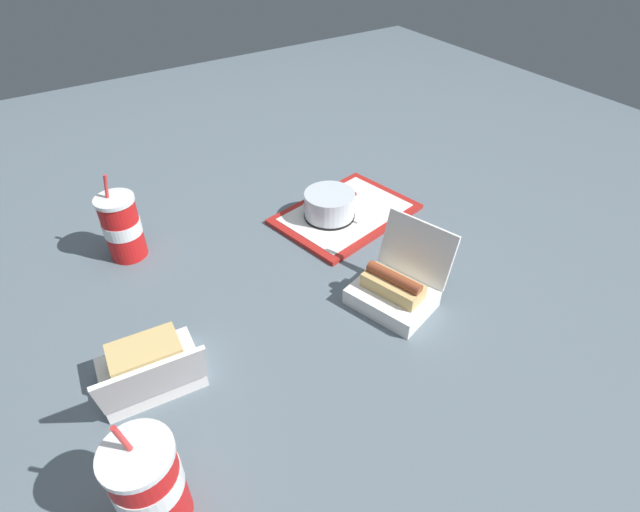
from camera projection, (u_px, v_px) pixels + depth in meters
ground_plane at (315, 267)px, 1.22m from camera, size 3.20×3.20×0.00m
food_tray at (346, 214)px, 1.39m from camera, size 0.42×0.33×0.01m
cake_container at (329, 206)px, 1.35m from camera, size 0.14×0.14×0.07m
ketchup_cup at (351, 197)px, 1.42m from camera, size 0.04×0.04×0.02m
napkin_stack at (328, 206)px, 1.41m from camera, size 0.11×0.11×0.00m
plastic_fork at (369, 214)px, 1.38m from camera, size 0.11×0.04×0.00m
clamshell_hotdog_left at (395, 288)px, 1.10m from camera, size 0.22×0.22×0.17m
clamshell_sandwich_back at (150, 368)px, 0.93m from camera, size 0.20×0.20×0.16m
soda_cup_center at (122, 227)px, 1.21m from camera, size 0.09×0.09×0.23m
soda_cup_left at (149, 484)px, 0.71m from camera, size 0.10×0.10×0.24m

